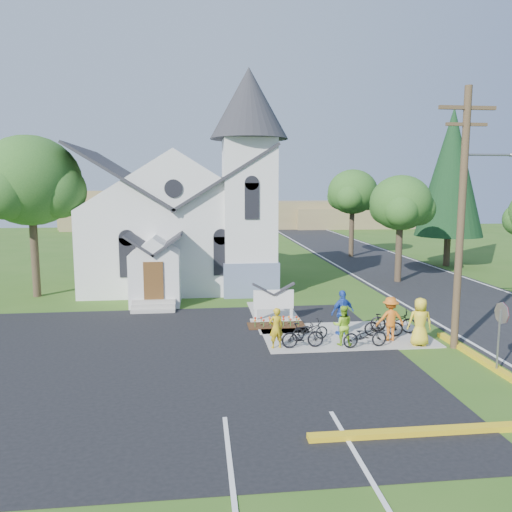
{
  "coord_description": "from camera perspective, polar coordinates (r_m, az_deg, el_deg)",
  "views": [
    {
      "loc": [
        -4.61,
        -19.48,
        6.34
      ],
      "look_at": [
        -1.83,
        5.0,
        2.87
      ],
      "focal_mm": 35.0,
      "sensor_mm": 36.0,
      "label": 1
    }
  ],
  "objects": [
    {
      "name": "church_sign",
      "position": [
        23.54,
        2.02,
        -5.03
      ],
      "size": [
        2.2,
        0.4,
        1.7
      ],
      "color": "#A19C91",
      "rests_on": "ground"
    },
    {
      "name": "cyclist_0",
      "position": [
        19.64,
        2.32,
        -8.21
      ],
      "size": [
        0.65,
        0.49,
        1.6
      ],
      "primitive_type": "imported",
      "rotation": [
        0.0,
        0.0,
        3.34
      ],
      "color": "gold",
      "rests_on": "sidewalk"
    },
    {
      "name": "bike_4",
      "position": [
        22.51,
        15.44,
        -7.14
      ],
      "size": [
        2.07,
        1.27,
        1.03
      ],
      "primitive_type": "imported",
      "rotation": [
        0.0,
        0.0,
        1.25
      ],
      "color": "black",
      "rests_on": "sidewalk"
    },
    {
      "name": "bike_2",
      "position": [
        20.24,
        12.35,
        -8.86
      ],
      "size": [
        1.85,
        0.78,
        0.95
      ],
      "primitive_type": "imported",
      "rotation": [
        0.0,
        0.0,
        1.65
      ],
      "color": "black",
      "rests_on": "sidewalk"
    },
    {
      "name": "road",
      "position": [
        37.97,
        16.25,
        -1.9
      ],
      "size": [
        8.0,
        90.0,
        0.02
      ],
      "primitive_type": "cube",
      "color": "black",
      "rests_on": "ground"
    },
    {
      "name": "conifer",
      "position": [
        42.31,
        21.4,
        8.89
      ],
      "size": [
        5.2,
        5.2,
        12.4
      ],
      "color": "#382A1E",
      "rests_on": "ground"
    },
    {
      "name": "sidewalk",
      "position": [
        21.82,
        10.19,
        -8.93
      ],
      "size": [
        7.0,
        4.0,
        0.05
      ],
      "primitive_type": "cube",
      "color": "#A19C91",
      "rests_on": "ground"
    },
    {
      "name": "church",
      "position": [
        31.99,
        -8.08,
        5.98
      ],
      "size": [
        12.35,
        12.0,
        13.0
      ],
      "color": "silver",
      "rests_on": "ground"
    },
    {
      "name": "cyclist_1",
      "position": [
        20.29,
        9.87,
        -7.81
      ],
      "size": [
        0.87,
        0.74,
        1.6
      ],
      "primitive_type": "imported",
      "rotation": [
        0.0,
        0.0,
        2.95
      ],
      "color": "#93D127",
      "rests_on": "sidewalk"
    },
    {
      "name": "distant_hills",
      "position": [
        76.34,
        -0.48,
        4.89
      ],
      "size": [
        61.0,
        10.0,
        5.6
      ],
      "color": "olive",
      "rests_on": "ground"
    },
    {
      "name": "tree_road_near",
      "position": [
        34.12,
        16.2,
        5.8
      ],
      "size": [
        4.0,
        4.0,
        7.05
      ],
      "color": "#382A1E",
      "rests_on": "ground"
    },
    {
      "name": "bike_1",
      "position": [
        19.79,
        5.36,
        -9.0
      ],
      "size": [
        1.7,
        0.53,
        1.01
      ],
      "primitive_type": "imported",
      "rotation": [
        0.0,
        0.0,
        1.6
      ],
      "color": "black",
      "rests_on": "sidewalk"
    },
    {
      "name": "bike_3",
      "position": [
        21.82,
        14.39,
        -7.66
      ],
      "size": [
        1.67,
        0.73,
        0.97
      ],
      "primitive_type": "imported",
      "rotation": [
        0.0,
        0.0,
        1.4
      ],
      "color": "black",
      "rests_on": "sidewalk"
    },
    {
      "name": "cyclist_2",
      "position": [
        21.63,
        9.86,
        -6.37
      ],
      "size": [
        1.21,
        0.82,
        1.92
      ],
      "primitive_type": "imported",
      "rotation": [
        0.0,
        0.0,
        3.49
      ],
      "color": "#244BB6",
      "rests_on": "sidewalk"
    },
    {
      "name": "tree_road_mid",
      "position": [
        45.56,
        10.99,
        7.17
      ],
      "size": [
        4.4,
        4.4,
        7.8
      ],
      "color": "#382A1E",
      "rests_on": "ground"
    },
    {
      "name": "parking_lot",
      "position": [
        18.74,
        -13.73,
        -11.95
      ],
      "size": [
        20.0,
        16.0,
        0.02
      ],
      "primitive_type": "cube",
      "color": "black",
      "rests_on": "ground"
    },
    {
      "name": "ground",
      "position": [
        20.99,
        6.6,
        -9.61
      ],
      "size": [
        120.0,
        120.0,
        0.0
      ],
      "primitive_type": "plane",
      "color": "#345D1A",
      "rests_on": "ground"
    },
    {
      "name": "bike_0",
      "position": [
        20.8,
        6.18,
        -8.42
      ],
      "size": [
        1.68,
        0.9,
        0.84
      ],
      "primitive_type": "imported",
      "rotation": [
        0.0,
        0.0,
        1.8
      ],
      "color": "black",
      "rests_on": "sidewalk"
    },
    {
      "name": "tree_lot_corner",
      "position": [
        30.94,
        -24.39,
        7.8
      ],
      "size": [
        5.6,
        5.6,
        9.15
      ],
      "color": "#382A1E",
      "rests_on": "ground"
    },
    {
      "name": "flower_bed",
      "position": [
        22.93,
        2.34,
        -7.95
      ],
      "size": [
        2.6,
        1.1,
        0.07
      ],
      "primitive_type": "cube",
      "color": "#38200F",
      "rests_on": "ground"
    },
    {
      "name": "utility_pole",
      "position": [
        20.58,
        22.59,
        4.8
      ],
      "size": [
        3.45,
        0.28,
        10.0
      ],
      "color": "#423121",
      "rests_on": "ground"
    },
    {
      "name": "cyclist_3",
      "position": [
        21.26,
        15.1,
        -6.93
      ],
      "size": [
        1.18,
        0.7,
        1.81
      ],
      "primitive_type": "imported",
      "rotation": [
        0.0,
        0.0,
        3.12
      ],
      "color": "orange",
      "rests_on": "sidewalk"
    },
    {
      "name": "stop_sign",
      "position": [
        18.84,
        26.18,
        -6.82
      ],
      "size": [
        0.11,
        0.76,
        2.48
      ],
      "color": "gray",
      "rests_on": "ground"
    },
    {
      "name": "cyclist_4",
      "position": [
        20.89,
        18.23,
        -7.15
      ],
      "size": [
        1.03,
        0.75,
        1.93
      ],
      "primitive_type": "imported",
      "rotation": [
        0.0,
        0.0,
        2.99
      ],
      "color": "yellow",
      "rests_on": "sidewalk"
    }
  ]
}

